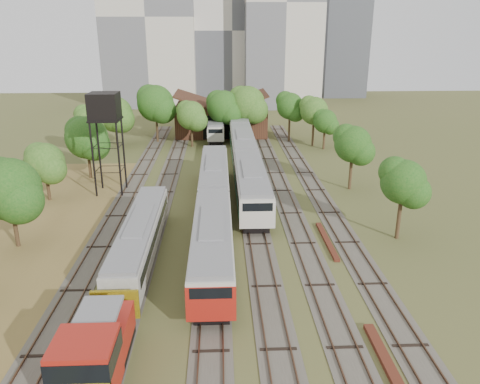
{
  "coord_description": "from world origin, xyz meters",
  "views": [
    {
      "loc": [
        -1.3,
        -27.18,
        18.01
      ],
      "look_at": [
        0.66,
        17.6,
        2.5
      ],
      "focal_mm": 35.0,
      "sensor_mm": 36.0,
      "label": 1
    }
  ],
  "objects_px": {
    "shunter_locomotive": "(96,354)",
    "water_tower": "(104,109)",
    "railcar_red_set": "(214,205)",
    "railcar_green_set": "(243,148)"
  },
  "relations": [
    {
      "from": "shunter_locomotive",
      "to": "water_tower",
      "type": "distance_m",
      "value": 33.4
    },
    {
      "from": "railcar_red_set",
      "to": "railcar_green_set",
      "type": "bearing_deg",
      "value": 80.1
    },
    {
      "from": "railcar_red_set",
      "to": "water_tower",
      "type": "bearing_deg",
      "value": 139.11
    },
    {
      "from": "shunter_locomotive",
      "to": "railcar_green_set",
      "type": "bearing_deg",
      "value": 77.3
    },
    {
      "from": "water_tower",
      "to": "shunter_locomotive",
      "type": "bearing_deg",
      "value": -79.22
    },
    {
      "from": "railcar_red_set",
      "to": "shunter_locomotive",
      "type": "height_order",
      "value": "shunter_locomotive"
    },
    {
      "from": "railcar_red_set",
      "to": "water_tower",
      "type": "distance_m",
      "value": 17.73
    },
    {
      "from": "railcar_green_set",
      "to": "water_tower",
      "type": "bearing_deg",
      "value": -142.19
    },
    {
      "from": "shunter_locomotive",
      "to": "water_tower",
      "type": "xyz_separation_m",
      "value": [
        -6.08,
        31.91,
        7.8
      ]
    },
    {
      "from": "water_tower",
      "to": "railcar_red_set",
      "type": "bearing_deg",
      "value": -40.89
    }
  ]
}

